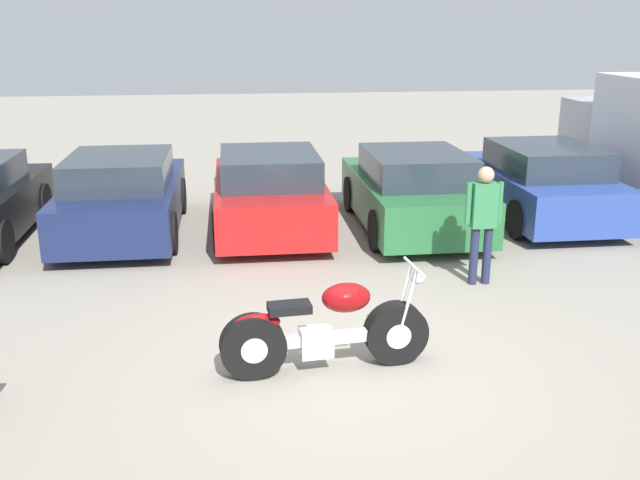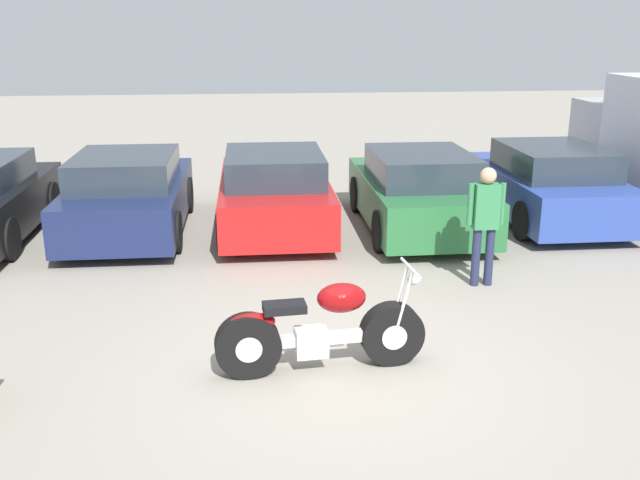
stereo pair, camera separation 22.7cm
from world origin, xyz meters
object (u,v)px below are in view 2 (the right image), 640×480
parked_car_red (274,192)px  parked_car_blue (547,184)px  parked_car_navy (129,195)px  person_standing (485,217)px  motorcycle (320,331)px  parked_car_green (418,192)px

parked_car_red → parked_car_blue: 5.02m
parked_car_blue → parked_car_navy: bearing=-179.4°
parked_car_navy → parked_car_red: same height
parked_car_red → parked_car_blue: (5.01, 0.10, 0.00)m
parked_car_red → person_standing: bearing=-48.5°
motorcycle → parked_car_navy: size_ratio=0.55×
motorcycle → parked_car_blue: bearing=49.3°
parked_car_green → parked_car_blue: (2.51, 0.37, 0.00)m
person_standing → parked_car_red: bearing=131.5°
parked_car_green → person_standing: (0.26, -2.85, 0.32)m
motorcycle → parked_car_navy: parked_car_navy is taller
parked_car_navy → parked_car_green: bearing=-3.3°
parked_car_red → parked_car_green: same height
parked_car_blue → parked_car_green: bearing=-171.7°
parked_car_red → parked_car_green: size_ratio=1.00×
parked_car_red → person_standing: person_standing is taller
parked_car_green → parked_car_blue: size_ratio=1.00×
motorcycle → parked_car_red: size_ratio=0.55×
parked_car_navy → parked_car_blue: (7.52, 0.08, 0.00)m
parked_car_blue → person_standing: bearing=-125.0°
motorcycle → parked_car_navy: bearing=117.1°
parked_car_green → motorcycle: bearing=-113.5°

